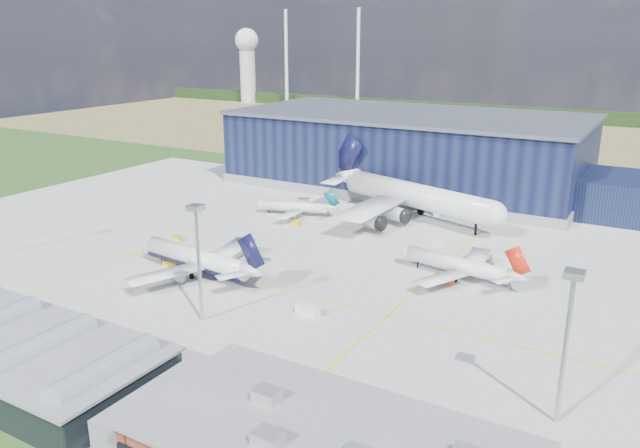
{
  "coord_description": "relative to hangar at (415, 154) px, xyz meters",
  "views": [
    {
      "loc": [
        84.61,
        -112.77,
        52.76
      ],
      "look_at": [
        10.73,
        13.63,
        7.98
      ],
      "focal_mm": 35.0,
      "sensor_mm": 36.0,
      "label": 1
    }
  ],
  "objects": [
    {
      "name": "airliner_widebody",
      "position": [
        16.84,
        -39.8,
        -0.73
      ],
      "size": [
        83.65,
        82.72,
        21.77
      ],
      "primitive_type": null,
      "rotation": [
        0.0,
        0.0,
        -0.31
      ],
      "color": "white",
      "rests_on": "ground"
    },
    {
      "name": "gse_cart_a",
      "position": [
        30.66,
        -59.35,
        -10.98
      ],
      "size": [
        3.01,
        3.49,
        1.27
      ],
      "primitive_type": "cube",
      "rotation": [
        0.0,
        0.0,
        -0.43
      ],
      "color": "white",
      "rests_on": "ground"
    },
    {
      "name": "gse_van_a",
      "position": [
        23.45,
        -112.53,
        -10.57
      ],
      "size": [
        5.0,
        2.6,
        2.1
      ],
      "primitive_type": "cube",
      "rotation": [
        0.0,
        0.0,
        1.46
      ],
      "color": "white",
      "rests_on": "ground"
    },
    {
      "name": "ground",
      "position": [
        -2.81,
        -94.8,
        -11.62
      ],
      "size": [
        600.0,
        600.0,
        0.0
      ],
      "primitive_type": "plane",
      "color": "#24491B",
      "rests_on": "ground"
    },
    {
      "name": "light_mast_east",
      "position": [
        72.19,
        -124.8,
        3.82
      ],
      "size": [
        2.6,
        2.6,
        23.0
      ],
      "color": "#ADAFB4",
      "rests_on": "ground"
    },
    {
      "name": "hangar",
      "position": [
        0.0,
        0.0,
        0.0
      ],
      "size": [
        145.0,
        62.0,
        26.1
      ],
      "color": "black",
      "rests_on": "ground"
    },
    {
      "name": "airliner_regional",
      "position": [
        -16.43,
        -54.8,
        -7.33
      ],
      "size": [
        32.3,
        31.9,
        8.57
      ],
      "primitive_type": null,
      "rotation": [
        0.0,
        0.0,
        3.42
      ],
      "color": "white",
      "rests_on": "ground"
    },
    {
      "name": "apron",
      "position": [
        -2.81,
        -84.8,
        -11.59
      ],
      "size": [
        220.0,
        160.0,
        0.08
      ],
      "color": "#AAAAA5",
      "rests_on": "ground"
    },
    {
      "name": "airliner_red",
      "position": [
        42.22,
        -79.2,
        -6.48
      ],
      "size": [
        35.98,
        35.41,
        10.28
      ],
      "primitive_type": null,
      "rotation": [
        0.0,
        0.0,
        2.98
      ],
      "color": "white",
      "rests_on": "ground"
    },
    {
      "name": "gse_cart_b",
      "position": [
        20.21,
        -32.8,
        -10.98
      ],
      "size": [
        3.32,
        3.5,
        1.27
      ],
      "primitive_type": "cube",
      "rotation": [
        0.0,
        0.0,
        0.65
      ],
      "color": "white",
      "rests_on": "ground"
    },
    {
      "name": "airliner_navy",
      "position": [
        -9.72,
        -106.8,
        -5.3
      ],
      "size": [
        42.5,
        41.75,
        12.63
      ],
      "primitive_type": null,
      "rotation": [
        0.0,
        0.0,
        3.04
      ],
      "color": "white",
      "rests_on": "ground"
    },
    {
      "name": "glass_concourse",
      "position": [
        -9.26,
        -154.8,
        -7.93
      ],
      "size": [
        78.0,
        23.0,
        8.6
      ],
      "color": "black",
      "rests_on": "ground"
    },
    {
      "name": "gse_tug_a",
      "position": [
        -30.29,
        -91.38,
        -10.94
      ],
      "size": [
        3.51,
        3.82,
        1.36
      ],
      "primitive_type": "cube",
      "rotation": [
        0.0,
        0.0,
        0.61
      ],
      "color": "yellow",
      "rests_on": "ground"
    },
    {
      "name": "farmland",
      "position": [
        -2.81,
        125.2,
        -11.62
      ],
      "size": [
        600.0,
        220.0,
        0.01
      ],
      "primitive_type": "cube",
      "color": "olive",
      "rests_on": "ground"
    },
    {
      "name": "gse_tug_c",
      "position": [
        -10.41,
        -63.67,
        -10.93
      ],
      "size": [
        2.53,
        3.47,
        1.38
      ],
      "primitive_type": "cube",
      "rotation": [
        0.0,
        0.0,
        0.19
      ],
      "color": "yellow",
      "rests_on": "ground"
    },
    {
      "name": "light_mast_center",
      "position": [
        7.19,
        -124.8,
        3.82
      ],
      "size": [
        2.6,
        2.6,
        23.0
      ],
      "color": "#ADAFB4",
      "rests_on": "ground"
    },
    {
      "name": "gse_tug_b",
      "position": [
        -19.27,
        -105.91,
        -10.96
      ],
      "size": [
        3.56,
        3.62,
        1.32
      ],
      "primitive_type": "cube",
      "rotation": [
        0.0,
        0.0,
        -0.74
      ],
      "color": "yellow",
      "rests_on": "ground"
    },
    {
      "name": "horizon_dressing",
      "position": [
        -194.11,
        199.58,
        22.58
      ],
      "size": [
        440.2,
        18.0,
        70.0
      ],
      "color": "silver",
      "rests_on": "ground"
    },
    {
      "name": "gse_van_b",
      "position": [
        49.08,
        -66.8,
        -10.38
      ],
      "size": [
        5.78,
        5.23,
        2.47
      ],
      "primitive_type": "cube",
      "rotation": [
        0.0,
        0.0,
        0.92
      ],
      "color": "white",
      "rests_on": "ground"
    },
    {
      "name": "treeline",
      "position": [
        -2.81,
        205.2,
        -7.62
      ],
      "size": [
        600.0,
        8.0,
        8.0
      ],
      "primitive_type": "cube",
      "color": "black",
      "rests_on": "ground"
    }
  ]
}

